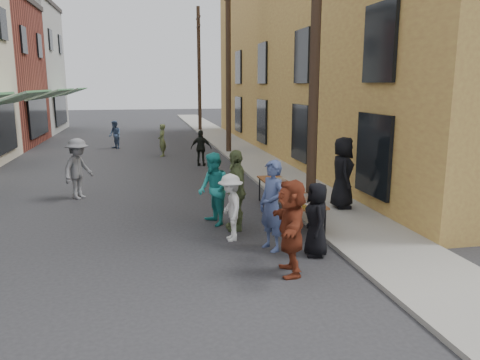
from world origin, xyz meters
name	(u,v)px	position (x,y,z in m)	size (l,w,h in m)	color
ground	(148,272)	(0.00, 0.00, 0.00)	(120.00, 120.00, 0.00)	#28282B
sidewalk	(242,152)	(5.00, 15.00, 0.05)	(2.20, 60.00, 0.10)	gray
building_ochre	(365,53)	(11.10, 14.00, 5.00)	(10.00, 28.00, 10.00)	#AD783E
utility_pole_near	(315,41)	(4.30, 3.00, 4.50)	(0.26, 0.26, 9.00)	#2D2116
utility_pole_mid	(228,63)	(4.30, 15.00, 4.50)	(0.26, 0.26, 9.00)	#2D2116
utility_pole_far	(199,70)	(4.30, 27.00, 4.50)	(0.26, 0.26, 9.00)	#2D2116
serving_table	(288,191)	(3.68, 3.04, 0.71)	(0.70, 4.00, 0.75)	#632E17
catering_tray_sausage	(310,203)	(3.68, 1.39, 0.79)	(0.50, 0.33, 0.08)	maroon
catering_tray_foil_b	(301,197)	(3.68, 2.04, 0.79)	(0.50, 0.33, 0.08)	#B2B2B7
catering_tray_buns	(292,191)	(3.68, 2.74, 0.79)	(0.50, 0.33, 0.08)	tan
catering_tray_foil_d	(284,185)	(3.68, 3.44, 0.79)	(0.50, 0.33, 0.08)	#B2B2B7
catering_tray_buns_end	(276,180)	(3.68, 4.14, 0.79)	(0.50, 0.33, 0.08)	tan
condiment_jar_a	(305,207)	(3.46, 1.09, 0.79)	(0.07, 0.07, 0.08)	#A57F26
condiment_jar_b	(304,206)	(3.46, 1.19, 0.79)	(0.07, 0.07, 0.08)	#A57F26
condiment_jar_c	(302,205)	(3.46, 1.29, 0.79)	(0.07, 0.07, 0.08)	#A57F26
cup_stack	(322,205)	(3.88, 1.14, 0.81)	(0.08, 0.08, 0.12)	tan
guest_front_a	(317,219)	(3.40, 0.22, 0.76)	(0.75, 0.49, 1.53)	black
guest_front_b	(272,206)	(2.60, 0.73, 0.96)	(0.70, 0.46, 1.93)	#455686
guest_front_c	(213,189)	(1.67, 2.78, 0.91)	(0.88, 0.69, 1.82)	teal
guest_front_d	(231,207)	(1.87, 1.52, 0.76)	(0.98, 0.56, 1.52)	white
guest_front_e	(236,190)	(2.14, 2.28, 0.98)	(1.14, 0.48, 1.95)	#5B6A3D
guest_queue_back	(291,227)	(2.60, -0.57, 0.89)	(1.66, 0.53, 1.79)	maroon
server	(343,173)	(5.34, 3.35, 1.08)	(0.96, 0.62, 1.96)	black
passerby_left	(78,169)	(-1.96, 6.33, 0.93)	(1.20, 0.69, 1.86)	slate
passerby_mid	(201,148)	(2.45, 11.47, 0.77)	(0.91, 0.38, 1.54)	black
passerby_right	(162,140)	(0.92, 14.56, 0.79)	(0.58, 0.38, 1.58)	#5A683C
passerby_far	(115,135)	(-1.47, 17.90, 0.77)	(0.74, 0.58, 1.53)	#455D85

